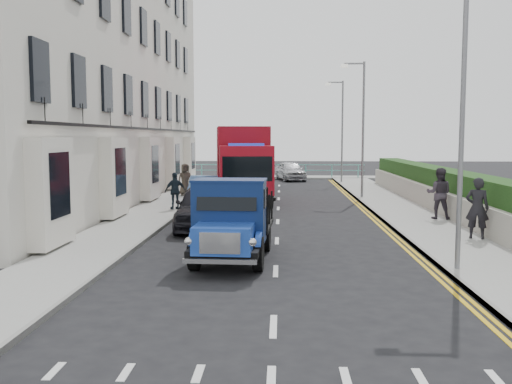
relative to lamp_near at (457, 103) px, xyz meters
name	(u,v)px	position (x,y,z in m)	size (l,w,h in m)	color
ground	(276,254)	(-4.18, 2.00, -4.00)	(120.00, 120.00, 0.00)	black
pavement_west	(159,209)	(-9.38, 11.00, -3.94)	(2.40, 38.00, 0.12)	gray
pavement_east	(402,211)	(1.12, 11.00, -3.94)	(2.60, 38.00, 0.12)	gray
promenade	(279,177)	(-4.18, 31.00, -3.94)	(30.00, 2.50, 0.12)	gray
sea_plane	(280,161)	(-4.18, 62.00, -4.00)	(120.00, 120.00, 0.00)	slate
terrace_west	(89,57)	(-13.65, 15.00, 3.17)	(6.31, 30.20, 14.25)	silver
garden_east	(448,191)	(3.03, 11.00, -3.10)	(1.45, 28.00, 1.75)	#B2AD9E
seafront_railing	(279,171)	(-4.18, 30.20, -3.42)	(13.00, 0.08, 1.11)	#59B2A5
lamp_near	(457,103)	(0.00, 0.00, 0.00)	(1.23, 0.18, 7.00)	slate
lamp_mid	(361,121)	(0.00, 16.00, 0.00)	(1.23, 0.18, 7.00)	slate
lamp_far	(340,125)	(0.00, 26.00, 0.00)	(1.23, 0.18, 7.00)	slate
bedford_lorry	(230,226)	(-5.33, 0.76, -3.01)	(2.00, 4.60, 2.13)	black
red_lorry	(242,162)	(-5.96, 14.53, -2.03)	(3.24, 7.30, 3.70)	black
parked_car_front	(203,207)	(-6.78, 6.31, -3.22)	(1.83, 4.54, 1.55)	black
parked_car_mid	(204,190)	(-7.78, 14.00, -3.34)	(1.40, 4.01, 1.32)	#6497D7
parked_car_rear	(231,182)	(-6.78, 17.66, -3.27)	(2.04, 5.01, 1.46)	silver
seafront_car_left	(248,176)	(-6.17, 23.32, -3.30)	(2.30, 4.99, 1.39)	black
seafront_car_right	(290,171)	(-3.36, 28.71, -3.29)	(1.67, 4.15, 1.41)	silver
pedestrian_east_near	(477,208)	(1.92, 4.04, -2.94)	(0.69, 0.45, 1.88)	black
pedestrian_east_far	(439,193)	(1.92, 8.26, -2.91)	(0.94, 0.73, 1.94)	#362E39
pedestrian_west_near	(175,191)	(-8.58, 10.62, -3.09)	(0.93, 0.39, 1.58)	#18232C
pedestrian_west_far	(185,180)	(-9.12, 16.35, -3.03)	(0.82, 0.54, 1.69)	#3E362C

